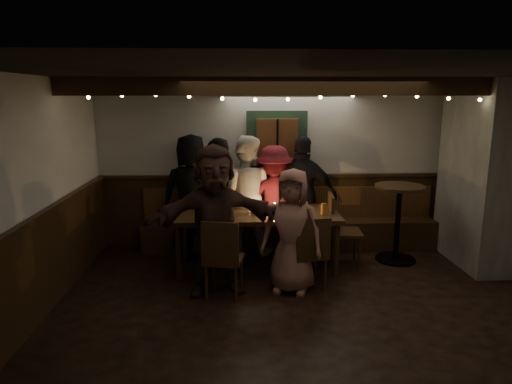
{
  "coord_description": "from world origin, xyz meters",
  "views": [
    {
      "loc": [
        -0.85,
        -4.67,
        2.39
      ],
      "look_at": [
        -0.56,
        1.6,
        1.05
      ],
      "focal_mm": 32.0,
      "sensor_mm": 36.0,
      "label": 1
    }
  ],
  "objects_px": {
    "chair_near_right": "(310,249)",
    "person_f": "(215,220)",
    "high_top": "(398,213)",
    "person_c": "(245,195)",
    "person_e": "(303,194)",
    "chair_end": "(338,225)",
    "person_d": "(274,200)",
    "person_a": "(192,194)",
    "person_g": "(292,231)",
    "person_b": "(217,196)",
    "dining_table": "(256,217)",
    "chair_near_left": "(222,254)"
  },
  "relations": [
    {
      "from": "chair_near_right",
      "to": "person_f",
      "type": "relative_size",
      "value": 0.52
    },
    {
      "from": "high_top",
      "to": "person_c",
      "type": "relative_size",
      "value": 0.62
    },
    {
      "from": "person_e",
      "to": "person_f",
      "type": "distance_m",
      "value": 1.96
    },
    {
      "from": "high_top",
      "to": "person_e",
      "type": "relative_size",
      "value": 0.63
    },
    {
      "from": "chair_end",
      "to": "person_c",
      "type": "bearing_deg",
      "value": 156.84
    },
    {
      "from": "person_c",
      "to": "person_d",
      "type": "distance_m",
      "value": 0.44
    },
    {
      "from": "person_c",
      "to": "person_f",
      "type": "distance_m",
      "value": 1.47
    },
    {
      "from": "person_a",
      "to": "person_d",
      "type": "distance_m",
      "value": 1.24
    },
    {
      "from": "person_c",
      "to": "person_g",
      "type": "height_order",
      "value": "person_c"
    },
    {
      "from": "person_b",
      "to": "person_d",
      "type": "distance_m",
      "value": 0.87
    },
    {
      "from": "chair_near_right",
      "to": "person_e",
      "type": "bearing_deg",
      "value": 85.37
    },
    {
      "from": "dining_table",
      "to": "person_c",
      "type": "relative_size",
      "value": 1.24
    },
    {
      "from": "chair_near_left",
      "to": "high_top",
      "type": "relative_size",
      "value": 0.86
    },
    {
      "from": "dining_table",
      "to": "person_e",
      "type": "distance_m",
      "value": 1.06
    },
    {
      "from": "person_g",
      "to": "person_b",
      "type": "bearing_deg",
      "value": 142.83
    },
    {
      "from": "chair_near_left",
      "to": "person_d",
      "type": "xyz_separation_m",
      "value": [
        0.75,
        1.63,
        0.28
      ]
    },
    {
      "from": "chair_near_left",
      "to": "person_g",
      "type": "height_order",
      "value": "person_g"
    },
    {
      "from": "dining_table",
      "to": "person_c",
      "type": "bearing_deg",
      "value": 102.03
    },
    {
      "from": "person_a",
      "to": "person_b",
      "type": "height_order",
      "value": "person_a"
    },
    {
      "from": "high_top",
      "to": "person_f",
      "type": "bearing_deg",
      "value": -159.59
    },
    {
      "from": "person_b",
      "to": "person_c",
      "type": "xyz_separation_m",
      "value": [
        0.43,
        0.0,
        0.01
      ]
    },
    {
      "from": "person_a",
      "to": "person_f",
      "type": "bearing_deg",
      "value": 96.09
    },
    {
      "from": "person_c",
      "to": "chair_end",
      "type": "bearing_deg",
      "value": 168.36
    },
    {
      "from": "person_a",
      "to": "person_c",
      "type": "height_order",
      "value": "person_a"
    },
    {
      "from": "chair_end",
      "to": "person_b",
      "type": "distance_m",
      "value": 1.85
    },
    {
      "from": "person_c",
      "to": "person_d",
      "type": "relative_size",
      "value": 1.09
    },
    {
      "from": "chair_end",
      "to": "person_f",
      "type": "xyz_separation_m",
      "value": [
        -1.7,
        -0.86,
        0.34
      ]
    },
    {
      "from": "high_top",
      "to": "person_d",
      "type": "bearing_deg",
      "value": 164.84
    },
    {
      "from": "person_e",
      "to": "person_f",
      "type": "relative_size",
      "value": 0.97
    },
    {
      "from": "chair_near_right",
      "to": "chair_end",
      "type": "bearing_deg",
      "value": 58.41
    },
    {
      "from": "person_e",
      "to": "person_f",
      "type": "bearing_deg",
      "value": 69.44
    },
    {
      "from": "person_c",
      "to": "person_b",
      "type": "bearing_deg",
      "value": 12.01
    },
    {
      "from": "chair_end",
      "to": "person_b",
      "type": "xyz_separation_m",
      "value": [
        -1.73,
        0.56,
        0.31
      ]
    },
    {
      "from": "person_d",
      "to": "person_f",
      "type": "height_order",
      "value": "person_f"
    },
    {
      "from": "person_b",
      "to": "person_f",
      "type": "distance_m",
      "value": 1.42
    },
    {
      "from": "chair_end",
      "to": "person_d",
      "type": "distance_m",
      "value": 1.08
    },
    {
      "from": "chair_near_left",
      "to": "high_top",
      "type": "distance_m",
      "value": 2.77
    },
    {
      "from": "chair_near_left",
      "to": "person_b",
      "type": "bearing_deg",
      "value": 94.17
    },
    {
      "from": "high_top",
      "to": "person_d",
      "type": "height_order",
      "value": "person_d"
    },
    {
      "from": "chair_end",
      "to": "dining_table",
      "type": "bearing_deg",
      "value": -175.13
    },
    {
      "from": "high_top",
      "to": "chair_near_left",
      "type": "bearing_deg",
      "value": -155.34
    },
    {
      "from": "dining_table",
      "to": "person_a",
      "type": "relative_size",
      "value": 1.23
    },
    {
      "from": "chair_near_right",
      "to": "high_top",
      "type": "bearing_deg",
      "value": 34.38
    },
    {
      "from": "person_b",
      "to": "person_d",
      "type": "height_order",
      "value": "person_b"
    },
    {
      "from": "person_f",
      "to": "person_g",
      "type": "height_order",
      "value": "person_f"
    },
    {
      "from": "dining_table",
      "to": "person_d",
      "type": "bearing_deg",
      "value": 66.57
    },
    {
      "from": "person_a",
      "to": "person_e",
      "type": "xyz_separation_m",
      "value": [
        1.69,
        0.01,
        -0.02
      ]
    },
    {
      "from": "chair_near_left",
      "to": "chair_end",
      "type": "height_order",
      "value": "chair_end"
    },
    {
      "from": "chair_near_right",
      "to": "person_d",
      "type": "distance_m",
      "value": 1.53
    },
    {
      "from": "high_top",
      "to": "person_c",
      "type": "height_order",
      "value": "person_c"
    }
  ]
}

